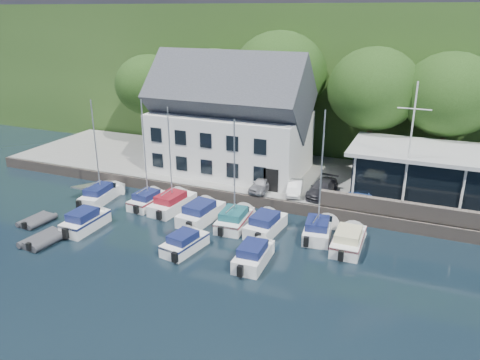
{
  "coord_description": "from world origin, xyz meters",
  "views": [
    {
      "loc": [
        10.32,
        -22.32,
        15.46
      ],
      "look_at": [
        -2.84,
        9.0,
        3.01
      ],
      "focal_mm": 35.0,
      "sensor_mm": 36.0,
      "label": 1
    }
  ],
  "objects_px": {
    "boat_r1_6": "(321,179)",
    "car_dgrey": "(322,188)",
    "boat_r1_4": "(234,172)",
    "boat_r1_7": "(349,238)",
    "harbor_building": "(230,125)",
    "boat_r1_2": "(170,157)",
    "boat_r2_0": "(85,219)",
    "flagpole": "(409,148)",
    "club_pavilion": "(434,175)",
    "car_white": "(295,187)",
    "car_blue": "(364,193)",
    "boat_r1_3": "(201,211)",
    "boat_r1_0": "(96,152)",
    "boat_r2_3": "(254,253)",
    "boat_r1_5": "(266,223)",
    "boat_r2_2": "(185,241)",
    "car_silver": "(262,184)",
    "boat_r1_1": "(145,159)",
    "dinghy_1": "(44,238)",
    "dinghy_0": "(37,219)"
  },
  "relations": [
    {
      "from": "flagpole",
      "to": "boat_r1_5",
      "type": "xyz_separation_m",
      "value": [
        -8.98,
        -5.83,
        -5.1
      ]
    },
    {
      "from": "car_dgrey",
      "to": "dinghy_0",
      "type": "relative_size",
      "value": 1.53
    },
    {
      "from": "boat_r1_6",
      "to": "boat_r1_7",
      "type": "height_order",
      "value": "boat_r1_6"
    },
    {
      "from": "boat_r1_6",
      "to": "dinghy_1",
      "type": "distance_m",
      "value": 19.77
    },
    {
      "from": "boat_r1_2",
      "to": "boat_r1_7",
      "type": "xyz_separation_m",
      "value": [
        14.45,
        -0.96,
        -3.8
      ]
    },
    {
      "from": "car_blue",
      "to": "car_silver",
      "type": "bearing_deg",
      "value": -155.09
    },
    {
      "from": "car_blue",
      "to": "boat_r1_3",
      "type": "xyz_separation_m",
      "value": [
        -11.27,
        -6.62,
        -0.85
      ]
    },
    {
      "from": "car_silver",
      "to": "flagpole",
      "type": "xyz_separation_m",
      "value": [
        11.26,
        0.41,
        4.28
      ]
    },
    {
      "from": "flagpole",
      "to": "dinghy_1",
      "type": "distance_m",
      "value": 26.98
    },
    {
      "from": "car_white",
      "to": "boat_r2_2",
      "type": "bearing_deg",
      "value": -124.83
    },
    {
      "from": "car_dgrey",
      "to": "boat_r1_0",
      "type": "bearing_deg",
      "value": -156.06
    },
    {
      "from": "car_silver",
      "to": "dinghy_0",
      "type": "height_order",
      "value": "car_silver"
    },
    {
      "from": "club_pavilion",
      "to": "boat_r1_5",
      "type": "xyz_separation_m",
      "value": [
        -10.96,
        -8.98,
        -2.29
      ]
    },
    {
      "from": "car_silver",
      "to": "boat_r1_6",
      "type": "relative_size",
      "value": 0.39
    },
    {
      "from": "car_dgrey",
      "to": "boat_r1_0",
      "type": "relative_size",
      "value": 0.49
    },
    {
      "from": "car_white",
      "to": "boat_r1_1",
      "type": "height_order",
      "value": "boat_r1_1"
    },
    {
      "from": "harbor_building",
      "to": "dinghy_1",
      "type": "xyz_separation_m",
      "value": [
        -6.7,
        -17.11,
        -4.98
      ]
    },
    {
      "from": "boat_r2_0",
      "to": "dinghy_1",
      "type": "distance_m",
      "value": 3.21
    },
    {
      "from": "car_silver",
      "to": "boat_r1_6",
      "type": "height_order",
      "value": "boat_r1_6"
    },
    {
      "from": "boat_r1_3",
      "to": "dinghy_1",
      "type": "relative_size",
      "value": 1.97
    },
    {
      "from": "boat_r1_2",
      "to": "boat_r2_0",
      "type": "height_order",
      "value": "boat_r1_2"
    },
    {
      "from": "club_pavilion",
      "to": "boat_r1_1",
      "type": "height_order",
      "value": "boat_r1_1"
    },
    {
      "from": "boat_r1_4",
      "to": "boat_r1_7",
      "type": "xyz_separation_m",
      "value": [
        8.54,
        -0.06,
        -3.61
      ]
    },
    {
      "from": "car_white",
      "to": "dinghy_0",
      "type": "height_order",
      "value": "car_white"
    },
    {
      "from": "harbor_building",
      "to": "car_white",
      "type": "bearing_deg",
      "value": -26.14
    },
    {
      "from": "car_white",
      "to": "car_blue",
      "type": "distance_m",
      "value": 5.55
    },
    {
      "from": "club_pavilion",
      "to": "car_white",
      "type": "height_order",
      "value": "club_pavilion"
    },
    {
      "from": "harbor_building",
      "to": "boat_r1_6",
      "type": "relative_size",
      "value": 1.64
    },
    {
      "from": "boat_r1_4",
      "to": "boat_r1_7",
      "type": "height_order",
      "value": "boat_r1_4"
    },
    {
      "from": "boat_r2_3",
      "to": "boat_r2_2",
      "type": "bearing_deg",
      "value": -179.48
    },
    {
      "from": "flagpole",
      "to": "boat_r1_6",
      "type": "bearing_deg",
      "value": -136.12
    },
    {
      "from": "club_pavilion",
      "to": "boat_r2_3",
      "type": "xyz_separation_m",
      "value": [
        -10.15,
        -13.51,
        -2.31
      ]
    },
    {
      "from": "car_silver",
      "to": "dinghy_1",
      "type": "height_order",
      "value": "car_silver"
    },
    {
      "from": "dinghy_1",
      "to": "flagpole",
      "type": "bearing_deg",
      "value": 36.52
    },
    {
      "from": "car_blue",
      "to": "flagpole",
      "type": "xyz_separation_m",
      "value": [
        3.02,
        -0.78,
        4.25
      ]
    },
    {
      "from": "boat_r2_0",
      "to": "harbor_building",
      "type": "bearing_deg",
      "value": 69.16
    },
    {
      "from": "flagpole",
      "to": "harbor_building",
      "type": "bearing_deg",
      "value": 167.15
    },
    {
      "from": "boat_r1_0",
      "to": "boat_r1_2",
      "type": "xyz_separation_m",
      "value": [
        6.64,
        0.71,
        0.15
      ]
    },
    {
      "from": "boat_r1_3",
      "to": "boat_r1_4",
      "type": "relative_size",
      "value": 0.73
    },
    {
      "from": "flagpole",
      "to": "boat_r1_6",
      "type": "distance_m",
      "value": 7.47
    },
    {
      "from": "car_silver",
      "to": "car_white",
      "type": "relative_size",
      "value": 1.03
    },
    {
      "from": "boat_r1_6",
      "to": "boat_r1_7",
      "type": "distance_m",
      "value": 4.44
    },
    {
      "from": "boat_r1_6",
      "to": "car_dgrey",
      "type": "bearing_deg",
      "value": 93.0
    },
    {
      "from": "boat_r1_7",
      "to": "boat_r2_3",
      "type": "relative_size",
      "value": 1.12
    },
    {
      "from": "boat_r1_0",
      "to": "boat_r1_1",
      "type": "distance_m",
      "value": 4.43
    },
    {
      "from": "car_silver",
      "to": "boat_r1_1",
      "type": "relative_size",
      "value": 0.42
    },
    {
      "from": "flagpole",
      "to": "boat_r2_0",
      "type": "xyz_separation_m",
      "value": [
        -21.53,
        -10.51,
        -5.08
      ]
    },
    {
      "from": "car_blue",
      "to": "car_white",
      "type": "bearing_deg",
      "value": -154.95
    },
    {
      "from": "flagpole",
      "to": "boat_r1_4",
      "type": "height_order",
      "value": "flagpole"
    },
    {
      "from": "car_dgrey",
      "to": "flagpole",
      "type": "distance_m",
      "value": 7.64
    }
  ]
}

